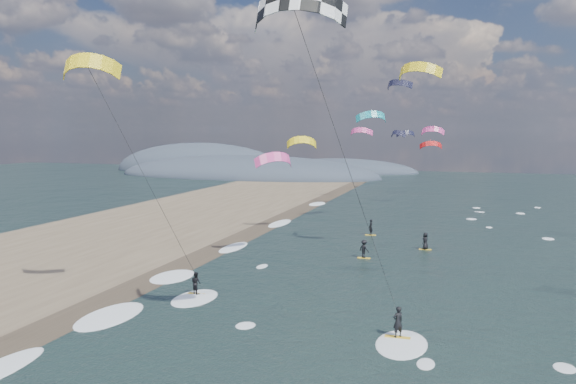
% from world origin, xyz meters
% --- Properties ---
extents(ground, '(260.00, 260.00, 0.00)m').
position_xyz_m(ground, '(0.00, 0.00, 0.00)').
color(ground, black).
rests_on(ground, ground).
extents(wet_sand_strip, '(3.00, 240.00, 0.00)m').
position_xyz_m(wet_sand_strip, '(-12.00, 10.00, 0.00)').
color(wet_sand_strip, '#382D23').
rests_on(wet_sand_strip, ground).
extents(coastal_hills, '(80.00, 41.00, 15.00)m').
position_xyz_m(coastal_hills, '(-44.84, 107.86, 0.00)').
color(coastal_hills, '#3D4756').
rests_on(coastal_hills, ground).
extents(kitesurfer_near_a, '(7.61, 8.22, 17.14)m').
position_xyz_m(kitesurfer_near_a, '(3.30, 2.78, 13.00)').
color(kitesurfer_near_a, yellow).
rests_on(kitesurfer_near_a, ground).
extents(kitesurfer_near_b, '(6.84, 8.44, 15.60)m').
position_xyz_m(kitesurfer_near_b, '(-9.48, 7.34, 9.79)').
color(kitesurfer_near_b, yellow).
rests_on(kitesurfer_near_b, ground).
extents(far_kitesurfers, '(7.02, 11.45, 1.64)m').
position_xyz_m(far_kitesurfers, '(2.68, 29.11, 0.80)').
color(far_kitesurfers, yellow).
rests_on(far_kitesurfers, ground).
extents(bg_kite_field, '(15.39, 67.44, 9.57)m').
position_xyz_m(bg_kite_field, '(-0.64, 53.69, 11.75)').
color(bg_kite_field, yellow).
rests_on(bg_kite_field, ground).
extents(shoreline_surf, '(2.40, 79.40, 0.11)m').
position_xyz_m(shoreline_surf, '(-10.80, 14.75, 0.00)').
color(shoreline_surf, white).
rests_on(shoreline_surf, ground).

